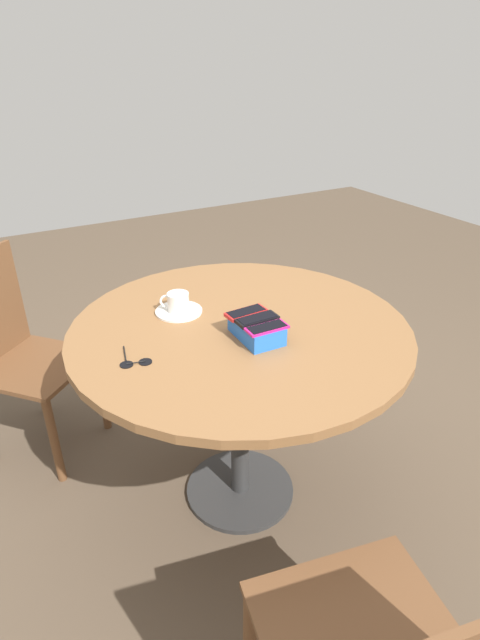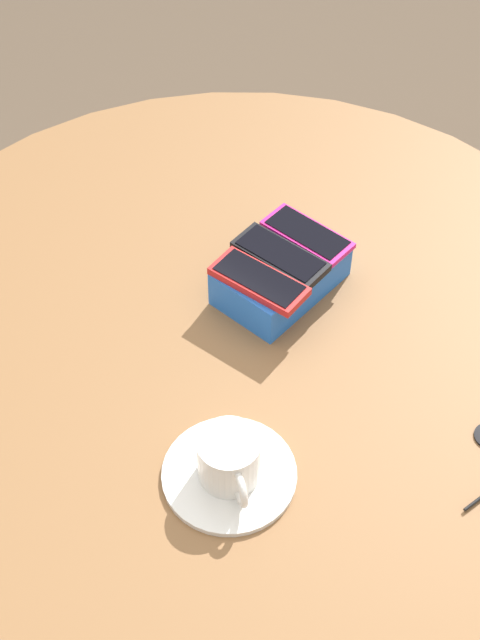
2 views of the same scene
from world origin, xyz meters
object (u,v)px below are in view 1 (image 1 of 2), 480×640
object	(u,v)px
phone_red	(247,312)
coffee_cup	(178,302)
phone_box	(257,329)
phone_black	(257,319)
sunglasses	(135,362)
round_table	(240,351)
chair_near_window	(21,356)
phone_magenta	(267,328)
saucer	(179,311)

from	to	relation	value
phone_red	coffee_cup	xyz separation A→B (m)	(0.23, 0.15, -0.02)
coffee_cup	phone_box	bearing A→B (deg)	-152.73
phone_black	sunglasses	bearing A→B (deg)	83.17
round_table	phone_red	xyz separation A→B (m)	(-0.04, -0.00, 0.17)
chair_near_window	phone_box	bearing A→B (deg)	-141.21
phone_magenta	phone_red	distance (m)	0.12
phone_box	round_table	bearing A→B (deg)	3.23
phone_box	phone_red	xyz separation A→B (m)	(0.06, 0.00, 0.04)
round_table	phone_red	bearing A→B (deg)	-176.89
phone_box	phone_magenta	size ratio (longest dim) A/B	1.38
phone_magenta	sunglasses	distance (m)	0.41
coffee_cup	phone_red	bearing A→B (deg)	-147.82
phone_black	coffee_cup	bearing A→B (deg)	27.69
phone_magenta	chair_near_window	world-z (taller)	chair_near_window
phone_box	saucer	xyz separation A→B (m)	(0.29, 0.15, -0.03)
chair_near_window	saucer	bearing A→B (deg)	-136.10
round_table	saucer	xyz separation A→B (m)	(0.19, 0.14, 0.11)
phone_black	phone_red	xyz separation A→B (m)	(0.06, 0.01, 0.00)
round_table	coffee_cup	distance (m)	0.28
round_table	sunglasses	distance (m)	0.41
phone_box	chair_near_window	world-z (taller)	chair_near_window
round_table	saucer	distance (m)	0.26
phone_black	saucer	world-z (taller)	phone_black
phone_box	saucer	size ratio (longest dim) A/B	1.12
phone_red	coffee_cup	world-z (taller)	coffee_cup
phone_red	sunglasses	xyz separation A→B (m)	(-0.01, 0.39, -0.06)
phone_magenta	coffee_cup	world-z (taller)	coffee_cup
sunglasses	chair_near_window	world-z (taller)	chair_near_window
phone_red	saucer	world-z (taller)	phone_red
round_table	phone_black	world-z (taller)	phone_black
phone_magenta	saucer	distance (m)	0.39
phone_magenta	phone_box	bearing A→B (deg)	0.69
phone_magenta	phone_black	bearing A→B (deg)	-1.42
chair_near_window	sunglasses	bearing A→B (deg)	-160.86
phone_box	phone_black	bearing A→B (deg)	-69.02
round_table	phone_red	world-z (taller)	phone_red
phone_box	sunglasses	world-z (taller)	phone_box
chair_near_window	phone_magenta	bearing A→B (deg)	-143.14
phone_box	phone_black	world-z (taller)	phone_black
phone_magenta	saucer	world-z (taller)	phone_magenta
round_table	phone_box	world-z (taller)	phone_box
phone_magenta	phone_red	bearing A→B (deg)	1.98
phone_box	saucer	world-z (taller)	phone_box
phone_black	phone_red	size ratio (longest dim) A/B	0.99
sunglasses	chair_near_window	distance (m)	0.88
saucer	chair_near_window	distance (m)	0.81
phone_black	saucer	distance (m)	0.33
phone_box	phone_magenta	world-z (taller)	phone_magenta
coffee_cup	chair_near_window	bearing A→B (deg)	43.86
phone_black	chair_near_window	size ratio (longest dim) A/B	0.15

